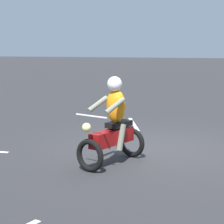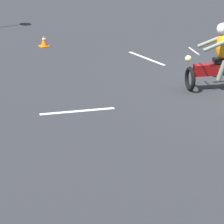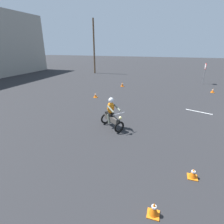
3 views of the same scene
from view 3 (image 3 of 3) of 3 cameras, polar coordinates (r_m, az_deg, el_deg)
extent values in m
torus|color=black|center=(8.81, 2.37, -4.90)|extent=(0.53, 0.45, 0.60)
torus|color=black|center=(9.79, -2.13, -2.15)|extent=(0.53, 0.45, 0.60)
cube|color=#4C4742|center=(9.20, 0.00, -2.21)|extent=(0.87, 1.01, 0.28)
cube|color=black|center=(9.29, -0.76, -0.52)|extent=(0.55, 0.60, 0.10)
cylinder|color=silver|center=(8.57, 2.24, -0.57)|extent=(0.57, 0.46, 0.04)
sphere|color=#F2E08C|center=(8.54, 2.74, -1.96)|extent=(0.22, 0.22, 0.16)
ellipsoid|color=orange|center=(9.09, -0.42, 1.40)|extent=(0.49, 0.47, 0.64)
cylinder|color=slate|center=(8.73, -0.43, 0.92)|extent=(0.41, 0.49, 0.27)
cylinder|color=slate|center=(8.94, 1.71, 1.41)|extent=(0.41, 0.49, 0.27)
cylinder|color=slate|center=(9.21, -1.07, -2.20)|extent=(0.25, 0.27, 0.51)
cylinder|color=slate|center=(9.35, 0.37, -1.82)|extent=(0.25, 0.27, 0.51)
sphere|color=silver|center=(8.92, -0.29, 3.87)|extent=(0.39, 0.39, 0.28)
cylinder|color=slate|center=(22.62, 27.91, 10.88)|extent=(0.07, 0.07, 2.20)
cylinder|color=red|center=(22.52, 28.23, 13.00)|extent=(0.70, 0.03, 0.70)
cylinder|color=white|center=(22.51, 28.19, 13.00)|extent=(0.60, 0.01, 0.60)
cube|color=orange|center=(18.90, 29.95, 5.55)|extent=(0.32, 0.32, 0.03)
cone|color=orange|center=(18.85, 30.05, 6.13)|extent=(0.24, 0.24, 0.36)
cylinder|color=white|center=(18.84, 30.08, 6.29)|extent=(0.13, 0.13, 0.05)
cube|color=orange|center=(5.39, 13.30, -29.74)|extent=(0.32, 0.32, 0.03)
cone|color=orange|center=(5.24, 13.51, -28.30)|extent=(0.24, 0.24, 0.38)
cylinder|color=white|center=(5.20, 13.57, -27.89)|extent=(0.13, 0.13, 0.05)
cube|color=orange|center=(18.92, 3.36, 8.34)|extent=(0.32, 0.32, 0.03)
cone|color=orange|center=(18.87, 3.38, 9.05)|extent=(0.24, 0.24, 0.45)
cylinder|color=white|center=(18.85, 3.38, 9.25)|extent=(0.13, 0.13, 0.05)
cube|color=orange|center=(14.93, -5.41, 4.83)|extent=(0.32, 0.32, 0.03)
cone|color=orange|center=(14.87, -5.44, 5.56)|extent=(0.24, 0.24, 0.36)
cylinder|color=white|center=(14.86, -5.44, 5.76)|extent=(0.13, 0.13, 0.05)
cube|color=orange|center=(6.79, 24.75, -18.74)|extent=(0.32, 0.32, 0.03)
cone|color=orange|center=(6.69, 24.99, -17.56)|extent=(0.24, 0.24, 0.32)
cylinder|color=white|center=(6.66, 25.06, -17.22)|extent=(0.13, 0.13, 0.05)
cube|color=silver|center=(12.98, 26.45, 0.09)|extent=(0.65, 1.60, 0.01)
cylinder|color=brown|center=(28.20, -5.90, 20.39)|extent=(0.24, 0.24, 7.80)
camera|label=1|loc=(9.96, 6.06, 10.02)|focal=70.00mm
camera|label=2|loc=(4.69, -7.91, 14.44)|focal=70.00mm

